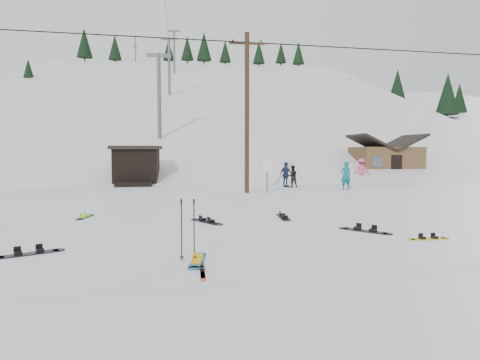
{
  "coord_description": "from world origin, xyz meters",
  "views": [
    {
      "loc": [
        -1.18,
        -10.13,
        2.43
      ],
      "look_at": [
        0.52,
        4.56,
        1.4
      ],
      "focal_mm": 32.0,
      "sensor_mm": 36.0,
      "label": 1
    }
  ],
  "objects": [
    {
      "name": "skier_pink",
      "position": [
        11.68,
        20.92,
        0.91
      ],
      "size": [
        1.28,
        0.89,
        1.81
      ],
      "primitive_type": "imported",
      "rotation": [
        0.0,
        0.0,
        2.94
      ],
      "color": "#C64582",
      "rests_on": "ground"
    },
    {
      "name": "treeline_crest",
      "position": [
        0.0,
        86.0,
        0.0
      ],
      "size": [
        50.0,
        6.0,
        10.0
      ],
      "primitive_type": null,
      "color": "black",
      "rests_on": "ski_slope"
    },
    {
      "name": "hero_snowboard",
      "position": [
        -1.05,
        -0.88,
        0.03
      ],
      "size": [
        0.43,
        1.41,
        0.1
      ],
      "rotation": [
        0.0,
        0.0,
        1.43
      ],
      "color": "#176199",
      "rests_on": "ground"
    },
    {
      "name": "board_scatter_d",
      "position": [
        4.01,
        2.02,
        0.03
      ],
      "size": [
        1.23,
        1.31,
        0.12
      ],
      "rotation": [
        0.0,
        0.0,
        -0.83
      ],
      "color": "black",
      "rests_on": "ground"
    },
    {
      "name": "ridge_right",
      "position": [
        38.0,
        50.0,
        -11.0
      ],
      "size": [
        45.66,
        93.98,
        54.59
      ],
      "primitive_type": "cube",
      "rotation": [
        0.21,
        -0.05,
        -0.12
      ],
      "color": "silver",
      "rests_on": "ground"
    },
    {
      "name": "ski_poles",
      "position": [
        -1.25,
        -0.71,
        0.7
      ],
      "size": [
        0.37,
        0.1,
        1.36
      ],
      "color": "black",
      "rests_on": "ground"
    },
    {
      "name": "skier_navy",
      "position": [
        5.05,
        17.42,
        0.83
      ],
      "size": [
        0.92,
        1.02,
        1.66
      ],
      "primitive_type": "imported",
      "rotation": [
        0.0,
        0.0,
        2.23
      ],
      "color": "#1D2B48",
      "rests_on": "ground"
    },
    {
      "name": "hero_skis",
      "position": [
        -0.96,
        -1.58,
        0.02
      ],
      "size": [
        0.09,
        1.52,
        0.08
      ],
      "rotation": [
        0.0,
        0.0,
        0.0
      ],
      "color": "#B73912",
      "rests_on": "ground"
    },
    {
      "name": "ski_slope",
      "position": [
        0.0,
        55.0,
        -12.0
      ],
      "size": [
        60.0,
        85.24,
        65.97
      ],
      "primitive_type": "cube",
      "rotation": [
        0.31,
        0.0,
        0.0
      ],
      "color": "silver",
      "rests_on": "ground"
    },
    {
      "name": "board_scatter_e",
      "position": [
        5.26,
        0.74,
        0.02
      ],
      "size": [
        1.27,
        0.31,
        0.09
      ],
      "rotation": [
        0.0,
        0.0,
        0.07
      ],
      "color": "yellow",
      "rests_on": "ground"
    },
    {
      "name": "lift_tower_near",
      "position": [
        -4.0,
        30.0,
        7.86
      ],
      "size": [
        2.2,
        0.36,
        8.0
      ],
      "color": "#595B60",
      "rests_on": "ski_slope"
    },
    {
      "name": "lift_tower_far",
      "position": [
        -4.0,
        70.0,
        20.86
      ],
      "size": [
        2.2,
        0.36,
        8.0
      ],
      "color": "#595B60",
      "rests_on": "ski_slope"
    },
    {
      "name": "cabin",
      "position": [
        15.0,
        24.0,
        1.48
      ],
      "size": [
        5.39,
        4.4,
        3.77
      ],
      "color": "brown",
      "rests_on": "ground"
    },
    {
      "name": "ground",
      "position": [
        0.0,
        0.0,
        0.0
      ],
      "size": [
        200.0,
        200.0,
        0.0
      ],
      "primitive_type": "plane",
      "color": "silver",
      "rests_on": "ground"
    },
    {
      "name": "treeline_right",
      "position": [
        36.0,
        42.0,
        0.0
      ],
      "size": [
        20.0,
        60.0,
        10.0
      ],
      "primitive_type": null,
      "color": "black",
      "rests_on": "ground"
    },
    {
      "name": "skier_dark",
      "position": [
        5.4,
        17.06,
        0.73
      ],
      "size": [
        0.74,
        0.59,
        1.45
      ],
      "primitive_type": "imported",
      "rotation": [
        0.0,
        0.0,
        3.2
      ],
      "color": "black",
      "rests_on": "ground"
    },
    {
      "name": "board_scatter_c",
      "position": [
        -5.0,
        5.76,
        0.02
      ],
      "size": [
        0.43,
        1.32,
        0.09
      ],
      "rotation": [
        0.0,
        0.0,
        1.4
      ],
      "color": "black",
      "rests_on": "ground"
    },
    {
      "name": "utility_pole",
      "position": [
        2.0,
        14.0,
        4.68
      ],
      "size": [
        2.0,
        0.26,
        9.0
      ],
      "color": "#3A2819",
      "rests_on": "ground"
    },
    {
      "name": "lift_hut",
      "position": [
        -5.0,
        20.94,
        1.36
      ],
      "size": [
        3.4,
        4.1,
        2.75
      ],
      "color": "black",
      "rests_on": "ground"
    },
    {
      "name": "trail_sign",
      "position": [
        3.1,
        13.58,
        1.27
      ],
      "size": [
        0.5,
        0.09,
        1.85
      ],
      "color": "#595B60",
      "rests_on": "ground"
    },
    {
      "name": "board_scatter_b",
      "position": [
        -0.66,
        4.21,
        0.03
      ],
      "size": [
        1.06,
        1.41,
        0.12
      ],
      "rotation": [
        0.0,
        0.0,
        2.17
      ],
      "color": "black",
      "rests_on": "ground"
    },
    {
      "name": "skier_teal",
      "position": [
        8.29,
        15.18,
        0.87
      ],
      "size": [
        0.64,
        0.43,
        1.74
      ],
      "primitive_type": "imported",
      "rotation": [
        0.0,
        0.0,
        3.12
      ],
      "color": "#0B6570",
      "rests_on": "ground"
    },
    {
      "name": "board_scatter_f",
      "position": [
        2.13,
        4.89,
        0.03
      ],
      "size": [
        0.37,
        1.63,
        0.11
      ],
      "rotation": [
        0.0,
        0.0,
        1.52
      ],
      "color": "black",
      "rests_on": "ground"
    },
    {
      "name": "board_scatter_a",
      "position": [
        -4.95,
        0.21,
        0.03
      ],
      "size": [
        1.43,
        0.92,
        0.11
      ],
      "rotation": [
        0.0,
        0.0,
        0.5
      ],
      "color": "black",
      "rests_on": "ground"
    },
    {
      "name": "lift_tower_mid",
      "position": [
        -4.0,
        50.0,
        14.36
      ],
      "size": [
        2.2,
        0.36,
        8.0
      ],
      "color": "#595B60",
      "rests_on": "ski_slope"
    }
  ]
}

